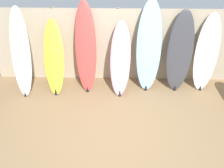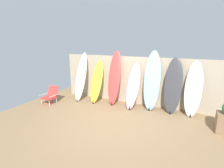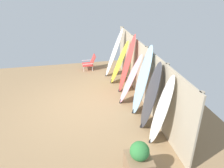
{
  "view_description": "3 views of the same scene",
  "coord_description": "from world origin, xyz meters",
  "px_view_note": "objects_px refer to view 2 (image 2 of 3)",
  "views": [
    {
      "loc": [
        -0.02,
        -2.69,
        3.28
      ],
      "look_at": [
        -0.09,
        0.52,
        0.89
      ],
      "focal_mm": 35.0,
      "sensor_mm": 36.0,
      "label": 1
    },
    {
      "loc": [
        2.0,
        -4.18,
        2.38
      ],
      "look_at": [
        -0.26,
        0.52,
        1.07
      ],
      "focal_mm": 28.0,
      "sensor_mm": 36.0,
      "label": 2
    },
    {
      "loc": [
        5.9,
        -0.22,
        3.63
      ],
      "look_at": [
        0.38,
        0.92,
        0.86
      ],
      "focal_mm": 35.0,
      "sensor_mm": 36.0,
      "label": 3
    }
  ],
  "objects_px": {
    "surfboard_white_0": "(81,77)",
    "surfboard_red_2": "(114,78)",
    "surfboard_pink_3": "(133,86)",
    "surfboard_charcoal_5": "(173,86)",
    "surfboard_white_6": "(193,89)",
    "surfboard_skyblue_4": "(152,81)",
    "beach_chair": "(51,95)",
    "surfboard_yellow_1": "(97,82)"
  },
  "relations": [
    {
      "from": "surfboard_yellow_1",
      "to": "beach_chair",
      "type": "bearing_deg",
      "value": -148.95
    },
    {
      "from": "surfboard_yellow_1",
      "to": "surfboard_skyblue_4",
      "type": "height_order",
      "value": "surfboard_skyblue_4"
    },
    {
      "from": "surfboard_yellow_1",
      "to": "surfboard_charcoal_5",
      "type": "bearing_deg",
      "value": 2.57
    },
    {
      "from": "surfboard_skyblue_4",
      "to": "beach_chair",
      "type": "bearing_deg",
      "value": -163.82
    },
    {
      "from": "surfboard_pink_3",
      "to": "beach_chair",
      "type": "xyz_separation_m",
      "value": [
        -3.04,
        -0.92,
        -0.47
      ]
    },
    {
      "from": "surfboard_yellow_1",
      "to": "surfboard_pink_3",
      "type": "bearing_deg",
      "value": -0.31
    },
    {
      "from": "surfboard_pink_3",
      "to": "beach_chair",
      "type": "bearing_deg",
      "value": -163.17
    },
    {
      "from": "surfboard_white_0",
      "to": "beach_chair",
      "type": "bearing_deg",
      "value": -133.83
    },
    {
      "from": "surfboard_pink_3",
      "to": "surfboard_white_0",
      "type": "bearing_deg",
      "value": -178.88
    },
    {
      "from": "surfboard_red_2",
      "to": "surfboard_skyblue_4",
      "type": "distance_m",
      "value": 1.41
    },
    {
      "from": "surfboard_skyblue_4",
      "to": "surfboard_white_6",
      "type": "relative_size",
      "value": 1.16
    },
    {
      "from": "surfboard_yellow_1",
      "to": "surfboard_pink_3",
      "type": "relative_size",
      "value": 1.01
    },
    {
      "from": "surfboard_pink_3",
      "to": "surfboard_yellow_1",
      "type": "bearing_deg",
      "value": 179.69
    },
    {
      "from": "surfboard_skyblue_4",
      "to": "surfboard_charcoal_5",
      "type": "distance_m",
      "value": 0.71
    },
    {
      "from": "surfboard_pink_3",
      "to": "beach_chair",
      "type": "relative_size",
      "value": 2.52
    },
    {
      "from": "surfboard_white_0",
      "to": "surfboard_charcoal_5",
      "type": "bearing_deg",
      "value": 2.88
    },
    {
      "from": "surfboard_white_0",
      "to": "surfboard_red_2",
      "type": "distance_m",
      "value": 1.43
    },
    {
      "from": "surfboard_white_6",
      "to": "surfboard_charcoal_5",
      "type": "bearing_deg",
      "value": -177.45
    },
    {
      "from": "surfboard_red_2",
      "to": "surfboard_white_6",
      "type": "distance_m",
      "value": 2.73
    },
    {
      "from": "surfboard_white_6",
      "to": "beach_chair",
      "type": "bearing_deg",
      "value": -167.76
    },
    {
      "from": "surfboard_charcoal_5",
      "to": "surfboard_red_2",
      "type": "bearing_deg",
      "value": -178.85
    },
    {
      "from": "surfboard_white_0",
      "to": "surfboard_pink_3",
      "type": "height_order",
      "value": "surfboard_white_0"
    },
    {
      "from": "surfboard_white_0",
      "to": "surfboard_white_6",
      "type": "distance_m",
      "value": 4.16
    },
    {
      "from": "surfboard_pink_3",
      "to": "surfboard_charcoal_5",
      "type": "distance_m",
      "value": 1.35
    },
    {
      "from": "surfboard_skyblue_4",
      "to": "surfboard_charcoal_5",
      "type": "xyz_separation_m",
      "value": [
        0.7,
        -0.01,
        -0.1
      ]
    },
    {
      "from": "surfboard_red_2",
      "to": "surfboard_charcoal_5",
      "type": "relative_size",
      "value": 1.09
    },
    {
      "from": "surfboard_white_0",
      "to": "surfboard_charcoal_5",
      "type": "xyz_separation_m",
      "value": [
        3.54,
        0.18,
        -0.03
      ]
    },
    {
      "from": "surfboard_pink_3",
      "to": "surfboard_skyblue_4",
      "type": "xyz_separation_m",
      "value": [
        0.63,
        0.15,
        0.22
      ]
    },
    {
      "from": "surfboard_pink_3",
      "to": "beach_chair",
      "type": "distance_m",
      "value": 3.21
    },
    {
      "from": "surfboard_red_2",
      "to": "beach_chair",
      "type": "bearing_deg",
      "value": -155.94
    },
    {
      "from": "surfboard_skyblue_4",
      "to": "surfboard_white_6",
      "type": "xyz_separation_m",
      "value": [
        1.32,
        0.02,
        -0.14
      ]
    },
    {
      "from": "surfboard_yellow_1",
      "to": "surfboard_charcoal_5",
      "type": "relative_size",
      "value": 0.88
    },
    {
      "from": "surfboard_white_6",
      "to": "surfboard_skyblue_4",
      "type": "bearing_deg",
      "value": -179.26
    },
    {
      "from": "surfboard_white_0",
      "to": "surfboard_white_6",
      "type": "bearing_deg",
      "value": 2.84
    },
    {
      "from": "surfboard_skyblue_4",
      "to": "beach_chair",
      "type": "xyz_separation_m",
      "value": [
        -3.67,
        -1.07,
        -0.7
      ]
    },
    {
      "from": "surfboard_pink_3",
      "to": "surfboard_white_6",
      "type": "height_order",
      "value": "surfboard_white_6"
    },
    {
      "from": "surfboard_skyblue_4",
      "to": "surfboard_charcoal_5",
      "type": "height_order",
      "value": "surfboard_skyblue_4"
    },
    {
      "from": "surfboard_white_0",
      "to": "surfboard_yellow_1",
      "type": "bearing_deg",
      "value": 4.17
    },
    {
      "from": "surfboard_red_2",
      "to": "surfboard_white_6",
      "type": "relative_size",
      "value": 1.14
    },
    {
      "from": "surfboard_yellow_1",
      "to": "surfboard_skyblue_4",
      "type": "bearing_deg",
      "value": 3.69
    },
    {
      "from": "surfboard_pink_3",
      "to": "surfboard_charcoal_5",
      "type": "height_order",
      "value": "surfboard_charcoal_5"
    },
    {
      "from": "surfboard_white_0",
      "to": "surfboard_red_2",
      "type": "relative_size",
      "value": 0.95
    }
  ]
}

